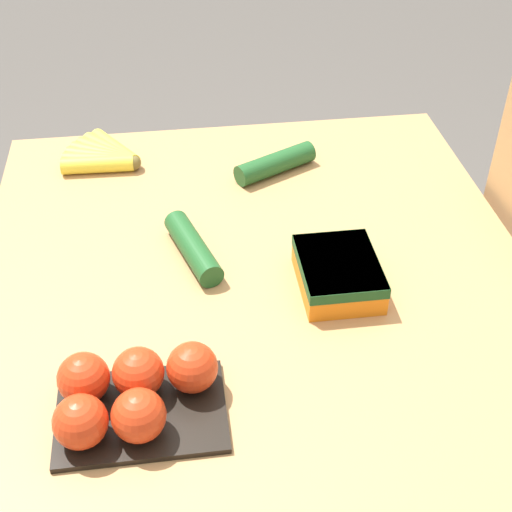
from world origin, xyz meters
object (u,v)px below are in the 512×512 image
carrot_bag (338,272)px  cucumber_far (193,248)px  cucumber_near (275,163)px  tomato_pack (130,394)px  banana_bunch (105,156)px

carrot_bag → cucumber_far: 0.27m
cucumber_near → cucumber_far: same height
tomato_pack → banana_bunch: bearing=-175.3°
cucumber_far → tomato_pack: bearing=-17.8°
tomato_pack → carrot_bag: bearing=123.3°
banana_bunch → cucumber_near: 0.37m
carrot_bag → cucumber_near: 0.39m
banana_bunch → cucumber_far: 0.40m
banana_bunch → cucumber_near: bearing=76.5°
banana_bunch → cucumber_far: bearing=25.4°
cucumber_near → cucumber_far: bearing=-35.8°
cucumber_near → cucumber_far: (0.27, -0.19, 0.00)m
banana_bunch → carrot_bag: (0.47, 0.41, 0.02)m
banana_bunch → cucumber_far: (0.36, 0.17, 0.00)m
cucumber_near → cucumber_far: 0.33m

